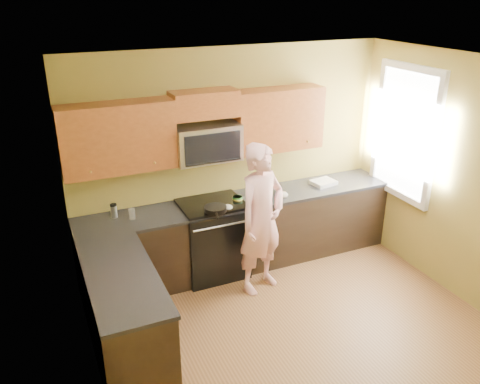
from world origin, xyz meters
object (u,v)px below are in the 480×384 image
microwave (207,160)px  frying_pan (215,211)px  woman (261,219)px  travel_mug (115,217)px  stove (213,238)px  butter_tub (238,202)px

microwave → frying_pan: size_ratio=1.68×
woman → travel_mug: bearing=135.7°
stove → woman: (0.40, -0.53, 0.41)m
microwave → woman: woman is taller
woman → frying_pan: woman is taller
microwave → butter_tub: bearing=-26.2°
microwave → butter_tub: size_ratio=6.29×
microwave → frying_pan: (-0.04, -0.36, -0.50)m
stove → woman: woman is taller
stove → travel_mug: bearing=173.0°
microwave → frying_pan: microwave is taller
butter_tub → travel_mug: size_ratio=0.75×
stove → microwave: size_ratio=1.25×
stove → travel_mug: travel_mug is taller
woman → stove: bearing=106.5°
woman → frying_pan: bearing=125.7°
woman → travel_mug: woman is taller
stove → butter_tub: size_ratio=7.87×
microwave → travel_mug: size_ratio=4.72×
microwave → travel_mug: bearing=179.4°
frying_pan → travel_mug: travel_mug is taller
stove → microwave: bearing=90.0°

